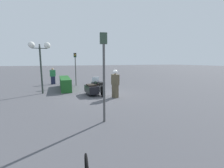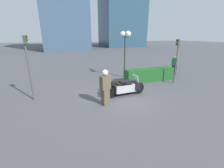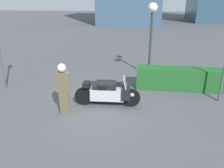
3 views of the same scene
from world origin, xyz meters
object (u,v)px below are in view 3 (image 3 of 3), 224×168
officer_rider (63,87)px  police_motorcycle (109,91)px  twin_lamp_post (152,16)px  hedge_bush_curbside (180,79)px

officer_rider → police_motorcycle: bearing=108.3°
officer_rider → twin_lamp_post: bearing=128.3°
police_motorcycle → hedge_bush_curbside: (2.97, 1.83, 0.01)m
officer_rider → twin_lamp_post: size_ratio=0.49×
officer_rider → hedge_bush_curbside: (4.41, 2.88, -0.47)m
twin_lamp_post → officer_rider: bearing=-123.8°
police_motorcycle → hedge_bush_curbside: 3.49m
police_motorcycle → twin_lamp_post: 4.65m
police_motorcycle → twin_lamp_post: size_ratio=0.68×
hedge_bush_curbside → officer_rider: bearing=-146.9°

